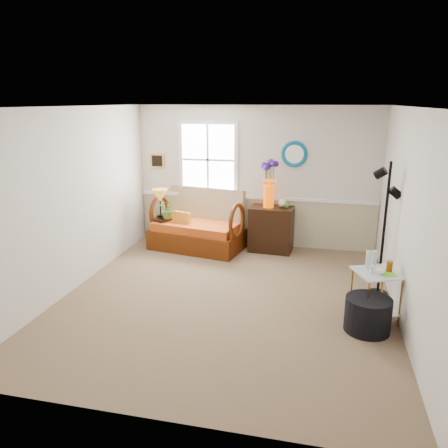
% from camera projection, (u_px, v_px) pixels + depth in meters
% --- Properties ---
extents(floor, '(4.50, 5.00, 0.01)m').
position_uv_depth(floor, '(226.00, 298.00, 6.12)').
color(floor, '#74614C').
rests_on(floor, ground).
extents(ceiling, '(4.50, 5.00, 0.01)m').
position_uv_depth(ceiling, '(226.00, 107.00, 5.41)').
color(ceiling, white).
rests_on(ceiling, walls).
extents(walls, '(4.51, 5.01, 2.60)m').
position_uv_depth(walls, '(226.00, 208.00, 5.77)').
color(walls, beige).
rests_on(walls, floor).
extents(wainscot, '(4.46, 0.02, 0.90)m').
position_uv_depth(wainscot, '(254.00, 221.00, 8.33)').
color(wainscot, tan).
rests_on(wainscot, walls).
extents(chair_rail, '(4.46, 0.04, 0.06)m').
position_uv_depth(chair_rail, '(255.00, 197.00, 8.19)').
color(chair_rail, white).
rests_on(chair_rail, walls).
extents(window, '(1.14, 0.06, 1.44)m').
position_uv_depth(window, '(208.00, 160.00, 8.20)').
color(window, white).
rests_on(window, walls).
extents(picture, '(0.28, 0.03, 0.28)m').
position_uv_depth(picture, '(157.00, 161.00, 8.44)').
color(picture, '#B3772F').
rests_on(picture, walls).
extents(mirror, '(0.47, 0.07, 0.47)m').
position_uv_depth(mirror, '(294.00, 154.00, 7.82)').
color(mirror, '#0A709F').
rests_on(mirror, walls).
extents(loveseat, '(1.81, 1.23, 1.09)m').
position_uv_depth(loveseat, '(197.00, 220.00, 8.06)').
color(loveseat, '#5D2B08').
rests_on(loveseat, floor).
extents(throw_pillow, '(0.36, 0.19, 0.35)m').
position_uv_depth(throw_pillow, '(181.00, 221.00, 8.02)').
color(throw_pillow, '#C55D00').
rests_on(throw_pillow, loveseat).
extents(lamp_stand, '(0.42, 0.42, 0.56)m').
position_uv_depth(lamp_stand, '(163.00, 232.00, 8.24)').
color(lamp_stand, black).
rests_on(lamp_stand, floor).
extents(table_lamp, '(0.32, 0.32, 0.54)m').
position_uv_depth(table_lamp, '(160.00, 203.00, 8.12)').
color(table_lamp, gold).
rests_on(table_lamp, lamp_stand).
extents(potted_plant, '(0.40, 0.43, 0.27)m').
position_uv_depth(potted_plant, '(168.00, 212.00, 8.08)').
color(potted_plant, '#4F7A2F').
rests_on(potted_plant, lamp_stand).
extents(cabinet, '(0.80, 0.55, 0.82)m').
position_uv_depth(cabinet, '(271.00, 229.00, 7.97)').
color(cabinet, black).
rests_on(cabinet, floor).
extents(flower_vase, '(0.30, 0.30, 0.84)m').
position_uv_depth(flower_vase, '(269.00, 184.00, 7.75)').
color(flower_vase, '#D24700').
rests_on(flower_vase, cabinet).
extents(side_table, '(0.66, 0.66, 0.64)m').
position_uv_depth(side_table, '(375.00, 296.00, 5.45)').
color(side_table, '#AC7F30').
rests_on(side_table, floor).
extents(tabletop_items, '(0.49, 0.49, 0.23)m').
position_uv_depth(tabletop_items, '(381.00, 262.00, 5.37)').
color(tabletop_items, silver).
rests_on(tabletop_items, side_table).
extents(floor_lamp, '(0.35, 0.35, 1.90)m').
position_uv_depth(floor_lamp, '(384.00, 230.00, 6.00)').
color(floor_lamp, black).
rests_on(floor_lamp, floor).
extents(ottoman, '(0.68, 0.68, 0.42)m').
position_uv_depth(ottoman, '(368.00, 314.00, 5.21)').
color(ottoman, black).
rests_on(ottoman, floor).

